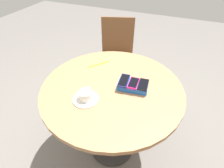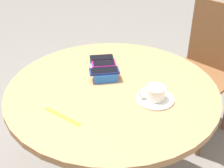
{
  "view_description": "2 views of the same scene",
  "coord_description": "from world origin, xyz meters",
  "px_view_note": "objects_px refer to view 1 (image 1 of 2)",
  "views": [
    {
      "loc": [
        -0.34,
        0.85,
        1.55
      ],
      "look_at": [
        0.0,
        0.0,
        0.79
      ],
      "focal_mm": 28.0,
      "sensor_mm": 36.0,
      "label": 1
    },
    {
      "loc": [
        1.21,
        -0.07,
        1.55
      ],
      "look_at": [
        0.0,
        0.0,
        0.79
      ],
      "focal_mm": 50.0,
      "sensor_mm": 36.0,
      "label": 2
    }
  ],
  "objects_px": {
    "saucer": "(86,99)",
    "phone_navy": "(124,81)",
    "coffee_cup": "(85,95)",
    "lanyard_strap": "(98,64)",
    "phone_black": "(143,84)",
    "phone_magenta": "(133,83)",
    "round_table": "(112,99)",
    "chair_near_window": "(117,56)",
    "phone_box": "(133,86)"
  },
  "relations": [
    {
      "from": "phone_box",
      "to": "coffee_cup",
      "type": "height_order",
      "value": "coffee_cup"
    },
    {
      "from": "round_table",
      "to": "lanyard_strap",
      "type": "relative_size",
      "value": 5.25
    },
    {
      "from": "phone_box",
      "to": "phone_magenta",
      "type": "distance_m",
      "value": 0.03
    },
    {
      "from": "phone_box",
      "to": "phone_black",
      "type": "height_order",
      "value": "phone_black"
    },
    {
      "from": "phone_box",
      "to": "phone_navy",
      "type": "xyz_separation_m",
      "value": [
        0.06,
        0.0,
        0.03
      ]
    },
    {
      "from": "saucer",
      "to": "lanyard_strap",
      "type": "distance_m",
      "value": 0.41
    },
    {
      "from": "phone_black",
      "to": "lanyard_strap",
      "type": "height_order",
      "value": "phone_black"
    },
    {
      "from": "phone_black",
      "to": "lanyard_strap",
      "type": "relative_size",
      "value": 0.66
    },
    {
      "from": "round_table",
      "to": "chair_near_window",
      "type": "distance_m",
      "value": 0.95
    },
    {
      "from": "phone_black",
      "to": "phone_magenta",
      "type": "height_order",
      "value": "same"
    },
    {
      "from": "phone_box",
      "to": "round_table",
      "type": "bearing_deg",
      "value": 14.48
    },
    {
      "from": "phone_black",
      "to": "lanyard_strap",
      "type": "bearing_deg",
      "value": -22.43
    },
    {
      "from": "phone_navy",
      "to": "lanyard_strap",
      "type": "height_order",
      "value": "phone_navy"
    },
    {
      "from": "phone_box",
      "to": "phone_black",
      "type": "xyz_separation_m",
      "value": [
        -0.07,
        -0.01,
        0.03
      ]
    },
    {
      "from": "lanyard_strap",
      "to": "chair_near_window",
      "type": "distance_m",
      "value": 0.74
    },
    {
      "from": "phone_black",
      "to": "saucer",
      "type": "relative_size",
      "value": 0.74
    },
    {
      "from": "phone_navy",
      "to": "saucer",
      "type": "height_order",
      "value": "phone_navy"
    },
    {
      "from": "phone_box",
      "to": "chair_near_window",
      "type": "bearing_deg",
      "value": -63.09
    },
    {
      "from": "lanyard_strap",
      "to": "phone_magenta",
      "type": "bearing_deg",
      "value": 152.61
    },
    {
      "from": "saucer",
      "to": "chair_near_window",
      "type": "xyz_separation_m",
      "value": [
        0.18,
        -1.06,
        -0.32
      ]
    },
    {
      "from": "round_table",
      "to": "phone_magenta",
      "type": "bearing_deg",
      "value": -167.25
    },
    {
      "from": "phone_navy",
      "to": "saucer",
      "type": "distance_m",
      "value": 0.28
    },
    {
      "from": "chair_near_window",
      "to": "phone_black",
      "type": "bearing_deg",
      "value": 120.65
    },
    {
      "from": "saucer",
      "to": "coffee_cup",
      "type": "bearing_deg",
      "value": -87.7
    },
    {
      "from": "coffee_cup",
      "to": "chair_near_window",
      "type": "xyz_separation_m",
      "value": [
        0.18,
        -1.06,
        -0.35
      ]
    },
    {
      "from": "phone_box",
      "to": "phone_black",
      "type": "distance_m",
      "value": 0.07
    },
    {
      "from": "saucer",
      "to": "chair_near_window",
      "type": "bearing_deg",
      "value": -80.19
    },
    {
      "from": "phone_magenta",
      "to": "lanyard_strap",
      "type": "xyz_separation_m",
      "value": [
        0.35,
        -0.18,
        -0.05
      ]
    },
    {
      "from": "phone_navy",
      "to": "coffee_cup",
      "type": "xyz_separation_m",
      "value": [
        0.18,
        0.21,
        -0.01
      ]
    },
    {
      "from": "saucer",
      "to": "lanyard_strap",
      "type": "xyz_separation_m",
      "value": [
        0.1,
        -0.39,
        -0.0
      ]
    },
    {
      "from": "phone_navy",
      "to": "chair_near_window",
      "type": "distance_m",
      "value": 0.99
    },
    {
      "from": "phone_magenta",
      "to": "saucer",
      "type": "bearing_deg",
      "value": 40.81
    },
    {
      "from": "phone_black",
      "to": "coffee_cup",
      "type": "relative_size",
      "value": 1.05
    },
    {
      "from": "phone_navy",
      "to": "phone_box",
      "type": "bearing_deg",
      "value": -177.58
    },
    {
      "from": "coffee_cup",
      "to": "lanyard_strap",
      "type": "bearing_deg",
      "value": -76.0
    },
    {
      "from": "round_table",
      "to": "coffee_cup",
      "type": "xyz_separation_m",
      "value": [
        0.11,
        0.18,
        0.16
      ]
    },
    {
      "from": "saucer",
      "to": "phone_navy",
      "type": "bearing_deg",
      "value": -129.98
    },
    {
      "from": "phone_black",
      "to": "saucer",
      "type": "distance_m",
      "value": 0.39
    },
    {
      "from": "saucer",
      "to": "coffee_cup",
      "type": "relative_size",
      "value": 1.41
    },
    {
      "from": "phone_black",
      "to": "saucer",
      "type": "xyz_separation_m",
      "value": [
        0.31,
        0.22,
        -0.04
      ]
    },
    {
      "from": "phone_magenta",
      "to": "lanyard_strap",
      "type": "distance_m",
      "value": 0.39
    },
    {
      "from": "phone_navy",
      "to": "coffee_cup",
      "type": "bearing_deg",
      "value": 49.63
    },
    {
      "from": "phone_black",
      "to": "lanyard_strap",
      "type": "xyz_separation_m",
      "value": [
        0.41,
        -0.17,
        -0.05
      ]
    },
    {
      "from": "phone_box",
      "to": "phone_magenta",
      "type": "height_order",
      "value": "phone_magenta"
    },
    {
      "from": "phone_box",
      "to": "phone_black",
      "type": "relative_size",
      "value": 1.71
    },
    {
      "from": "phone_black",
      "to": "saucer",
      "type": "height_order",
      "value": "phone_black"
    },
    {
      "from": "coffee_cup",
      "to": "chair_near_window",
      "type": "height_order",
      "value": "chair_near_window"
    },
    {
      "from": "phone_navy",
      "to": "lanyard_strap",
      "type": "bearing_deg",
      "value": -32.66
    },
    {
      "from": "phone_magenta",
      "to": "phone_navy",
      "type": "bearing_deg",
      "value": -0.78
    },
    {
      "from": "phone_navy",
      "to": "round_table",
      "type": "bearing_deg",
      "value": 24.07
    }
  ]
}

